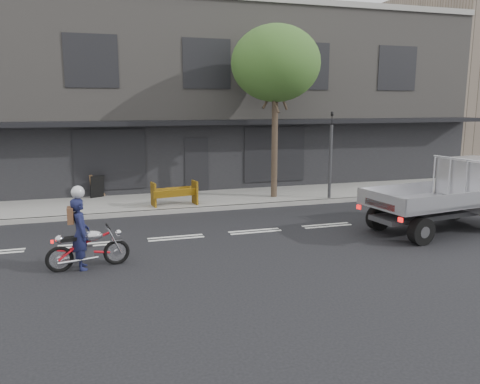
% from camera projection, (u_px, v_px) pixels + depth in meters
% --- Properties ---
extents(ground, '(80.00, 80.00, 0.00)m').
position_uv_depth(ground, '(255.00, 231.00, 14.12)').
color(ground, black).
rests_on(ground, ground).
extents(sidewalk, '(32.00, 3.20, 0.15)m').
position_uv_depth(sidewalk, '(217.00, 199.00, 18.53)').
color(sidewalk, gray).
rests_on(sidewalk, ground).
extents(kerb, '(32.00, 0.20, 0.15)m').
position_uv_depth(kerb, '(228.00, 208.00, 17.02)').
color(kerb, gray).
rests_on(kerb, ground).
extents(building_main, '(26.00, 10.00, 8.00)m').
position_uv_depth(building_main, '(186.00, 100.00, 24.01)').
color(building_main, slate).
rests_on(building_main, ground).
extents(street_tree, '(3.40, 3.40, 6.74)m').
position_uv_depth(street_tree, '(276.00, 64.00, 17.71)').
color(street_tree, '#382B21').
rests_on(street_tree, ground).
extents(traffic_light_pole, '(0.12, 0.12, 3.50)m').
position_uv_depth(traffic_light_pole, '(330.00, 160.00, 18.15)').
color(traffic_light_pole, '#2D2D30').
rests_on(traffic_light_pole, ground).
extents(motorcycle, '(1.90, 0.55, 0.98)m').
position_uv_depth(motorcycle, '(88.00, 247.00, 10.91)').
color(motorcycle, black).
rests_on(motorcycle, ground).
extents(rider, '(0.48, 0.66, 1.68)m').
position_uv_depth(rider, '(81.00, 234.00, 10.80)').
color(rider, '#15183C').
rests_on(rider, ground).
extents(flatbed_ute, '(4.98, 2.56, 2.20)m').
position_uv_depth(flatbed_ute, '(468.00, 187.00, 14.44)').
color(flatbed_ute, black).
rests_on(flatbed_ute, ground).
extents(construction_barrier, '(1.71, 0.91, 0.91)m').
position_uv_depth(construction_barrier, '(175.00, 194.00, 16.78)').
color(construction_barrier, orange).
rests_on(construction_barrier, sidewalk).
extents(sandwich_board, '(0.67, 0.58, 0.89)m').
position_uv_depth(sandwich_board, '(97.00, 187.00, 18.35)').
color(sandwich_board, black).
rests_on(sandwich_board, sidewalk).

